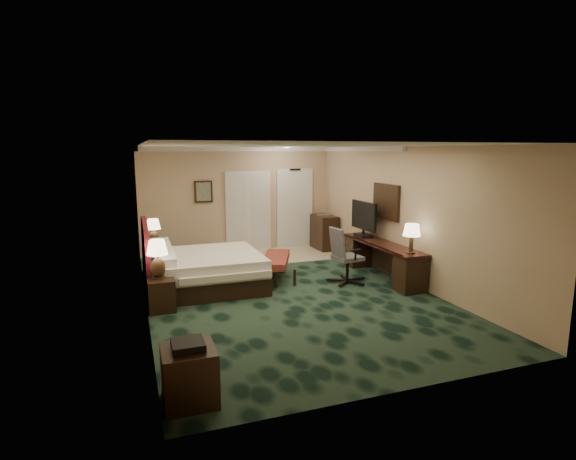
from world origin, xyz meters
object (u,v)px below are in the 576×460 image
object	(u,v)px
nightstand_near	(161,294)
minibar	(324,232)
lamp_far	(153,232)
desk	(381,260)
nightstand_far	(155,260)
tv	(364,219)
side_table	(189,375)
bed	(206,271)
bed_bench	(276,267)
lamp_near	(158,259)
desk_chair	(348,255)

from	to	relation	value
nightstand_near	minibar	world-z (taller)	minibar
lamp_far	minibar	xyz separation A→B (m)	(4.44, 1.00, -0.44)
desk	minibar	xyz separation A→B (m)	(0.00, 2.91, 0.09)
nightstand_far	tv	distance (m)	4.64
side_table	minibar	distance (m)	7.75
bed	desk	size ratio (longest dim) A/B	0.82
bed	bed_bench	size ratio (longest dim) A/B	1.49
lamp_far	lamp_near	bearing A→B (deg)	-91.61
lamp_near	nightstand_near	bearing A→B (deg)	-53.20
desk	bed	bearing A→B (deg)	171.69
nightstand_far	side_table	distance (m)	5.35
minibar	lamp_near	bearing A→B (deg)	-143.22
side_table	minibar	xyz separation A→B (m)	(4.40, 6.38, 0.16)
bed_bench	side_table	bearing A→B (deg)	-96.11
nightstand_near	bed_bench	xyz separation A→B (m)	(2.37, 1.13, -0.03)
desk_chair	nightstand_far	bearing A→B (deg)	143.92
bed	desk_chair	world-z (taller)	desk_chair
nightstand_far	desk	size ratio (longest dim) A/B	0.24
bed_bench	minibar	world-z (taller)	minibar
bed_bench	desk	bearing A→B (deg)	6.36
desk_chair	minibar	world-z (taller)	desk_chair
bed	minibar	world-z (taller)	minibar
lamp_far	side_table	xyz separation A→B (m)	(0.03, -5.38, -0.60)
nightstand_near	lamp_near	bearing A→B (deg)	126.80
nightstand_near	tv	world-z (taller)	tv
nightstand_near	desk	world-z (taller)	desk
side_table	tv	distance (m)	6.14
desk_chair	side_table	bearing A→B (deg)	-143.55
tv	minibar	size ratio (longest dim) A/B	1.10
tv	desk_chair	xyz separation A→B (m)	(-0.83, -0.88, -0.56)
desk	minibar	size ratio (longest dim) A/B	2.77
nightstand_near	side_table	xyz separation A→B (m)	(0.07, -2.97, 0.03)
nightstand_far	tv	xyz separation A→B (m)	(4.42, -1.13, 0.82)
lamp_far	tv	size ratio (longest dim) A/B	0.57
nightstand_far	bed_bench	distance (m)	2.65
lamp_near	minibar	world-z (taller)	lamp_near
bed	lamp_near	bearing A→B (deg)	-133.67
lamp_near	lamp_far	xyz separation A→B (m)	(0.07, 2.37, 0.04)
bed_bench	desk	size ratio (longest dim) A/B	0.55
desk	tv	world-z (taller)	tv
bed	lamp_far	bearing A→B (deg)	121.95
side_table	minibar	bearing A→B (deg)	55.36
bed	lamp_far	xyz separation A→B (m)	(-0.87, 1.39, 0.57)
side_table	desk	world-z (taller)	desk
nightstand_near	lamp_far	distance (m)	2.49
lamp_far	tv	bearing A→B (deg)	-14.65
lamp_near	bed_bench	size ratio (longest dim) A/B	0.46
nightstand_near	desk	xyz separation A→B (m)	(4.47, 0.50, 0.10)
bed_bench	side_table	world-z (taller)	side_table
lamp_near	tv	size ratio (longest dim) A/B	0.64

